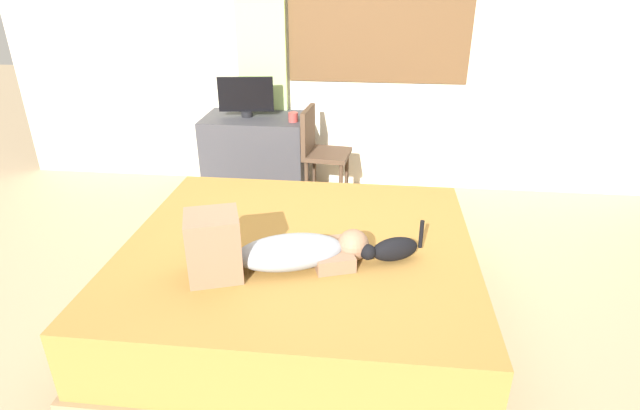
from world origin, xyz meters
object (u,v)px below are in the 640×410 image
at_px(cat, 392,249).
at_px(chair_by_desk, 319,149).
at_px(person_lying, 271,249).
at_px(cup, 293,117).
at_px(bed, 299,282).
at_px(tv_monitor, 246,96).
at_px(desk, 257,156).

relative_size(cat, chair_by_desk, 0.39).
bearing_deg(chair_by_desk, person_lying, -90.78).
height_order(cat, cup, cup).
distance_m(bed, chair_by_desk, 1.71).
bearing_deg(cup, chair_by_desk, -2.53).
bearing_deg(tv_monitor, bed, -67.98).
height_order(desk, chair_by_desk, chair_by_desk).
xyz_separation_m(tv_monitor, chair_by_desk, (0.66, -0.12, -0.41)).
distance_m(person_lying, tv_monitor, 2.20).
relative_size(cat, desk, 0.37).
xyz_separation_m(cat, cup, (-0.82, 1.82, 0.19)).
distance_m(bed, tv_monitor, 2.06).
height_order(cat, chair_by_desk, chair_by_desk).
relative_size(cup, chair_by_desk, 0.10).
xyz_separation_m(desk, chair_by_desk, (0.59, -0.12, 0.14)).
bearing_deg(cat, desk, 121.49).
relative_size(person_lying, cat, 2.77).
distance_m(desk, cup, 0.56).
bearing_deg(tv_monitor, cat, -57.14).
height_order(cat, tv_monitor, tv_monitor).
height_order(bed, desk, desk).
bearing_deg(chair_by_desk, desk, 168.46).
distance_m(bed, person_lying, 0.48).
xyz_separation_m(bed, cup, (-0.30, 1.70, 0.52)).
xyz_separation_m(desk, tv_monitor, (-0.06, 0.00, 0.55)).
bearing_deg(person_lying, cat, 13.57).
bearing_deg(cat, cup, 114.14).
bearing_deg(bed, cat, -13.81).
xyz_separation_m(person_lying, cat, (0.62, 0.15, -0.05)).
xyz_separation_m(person_lying, tv_monitor, (-0.63, 2.08, 0.28)).
bearing_deg(desk, tv_monitor, 180.00).
bearing_deg(chair_by_desk, cat, -71.93).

